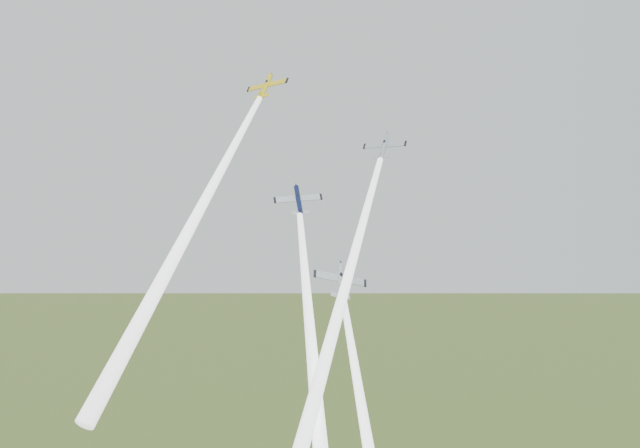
{
  "coord_description": "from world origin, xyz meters",
  "views": [
    {
      "loc": [
        8.19,
        -130.86,
        92.78
      ],
      "look_at": [
        0.0,
        -6.0,
        92.0
      ],
      "focal_mm": 45.0,
      "sensor_mm": 36.0,
      "label": 1
    }
  ],
  "objects_px": {
    "plane_navy": "(298,200)",
    "plane_silver_low": "(340,281)",
    "plane_silver_right": "(384,146)",
    "plane_yellow": "(266,86)"
  },
  "relations": [
    {
      "from": "plane_yellow",
      "to": "plane_silver_low",
      "type": "bearing_deg",
      "value": -26.76
    },
    {
      "from": "plane_navy",
      "to": "plane_silver_right",
      "type": "bearing_deg",
      "value": 4.11
    },
    {
      "from": "plane_silver_right",
      "to": "plane_yellow",
      "type": "bearing_deg",
      "value": -175.42
    },
    {
      "from": "plane_silver_right",
      "to": "plane_silver_low",
      "type": "height_order",
      "value": "plane_silver_right"
    },
    {
      "from": "plane_navy",
      "to": "plane_silver_low",
      "type": "relative_size",
      "value": 0.95
    },
    {
      "from": "plane_navy",
      "to": "plane_silver_right",
      "type": "relative_size",
      "value": 1.07
    },
    {
      "from": "plane_navy",
      "to": "plane_silver_right",
      "type": "distance_m",
      "value": 16.74
    },
    {
      "from": "plane_yellow",
      "to": "plane_silver_right",
      "type": "xyz_separation_m",
      "value": [
        19.96,
        -4.11,
        -10.74
      ]
    },
    {
      "from": "plane_yellow",
      "to": "plane_navy",
      "type": "xyz_separation_m",
      "value": [
        6.23,
        -7.69,
        -19.63
      ]
    },
    {
      "from": "plane_navy",
      "to": "plane_silver_low",
      "type": "bearing_deg",
      "value": -55.97
    }
  ]
}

